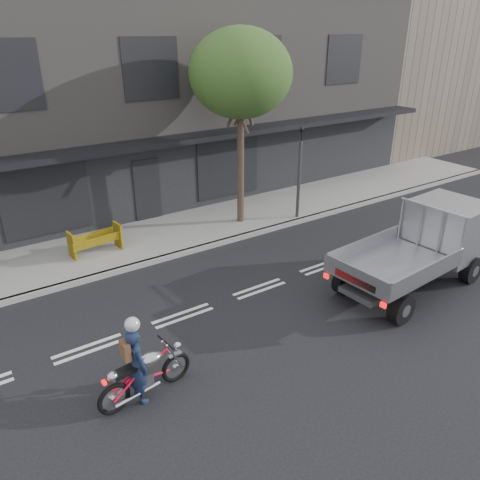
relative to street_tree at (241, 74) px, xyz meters
name	(u,v)px	position (x,y,z in m)	size (l,w,h in m)	color
ground	(259,289)	(-2.20, -4.20, -5.28)	(80.00, 80.00, 0.00)	black
sidewalk	(181,231)	(-2.20, 0.50, -5.20)	(32.00, 3.20, 0.15)	gray
kerb	(204,247)	(-2.20, -1.10, -5.20)	(32.00, 0.20, 0.15)	gray
building_main	(105,96)	(-2.20, 7.10, -1.28)	(26.00, 10.00, 8.00)	slate
building_neighbour	(410,56)	(17.80, 7.10, -0.28)	(14.00, 10.00, 10.00)	brown
street_tree	(241,74)	(0.00, 0.00, 0.00)	(3.40, 3.40, 6.74)	#382B21
traffic_light_pole	(299,178)	(2.00, -0.85, -3.63)	(0.12, 0.12, 3.50)	#2D2D30
motorcycle	(145,373)	(-6.49, -6.30, -4.74)	(2.04, 0.59, 1.05)	black
rider	(137,365)	(-6.64, -6.30, -4.48)	(0.58, 0.38, 1.60)	#15203C
flatbed_ute	(438,235)	(2.45, -6.38, -3.98)	(5.04, 2.34, 2.28)	black
construction_barrier	(98,242)	(-5.29, 0.08, -4.69)	(1.58, 0.63, 0.88)	yellow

